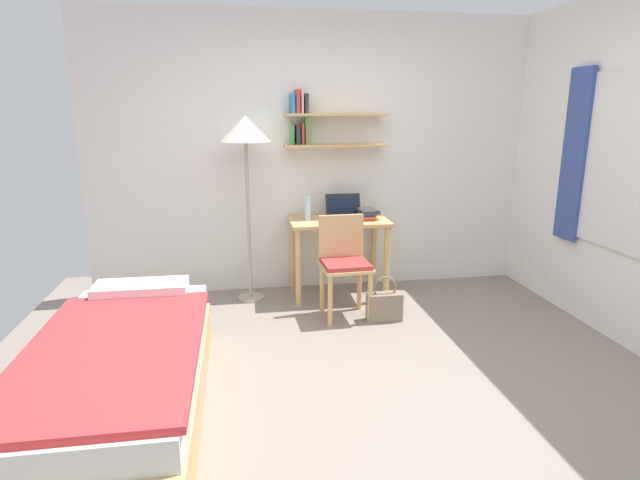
% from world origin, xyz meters
% --- Properties ---
extents(ground_plane, '(5.28, 5.28, 0.00)m').
position_xyz_m(ground_plane, '(0.00, 0.00, 0.00)').
color(ground_plane, gray).
extents(wall_back, '(4.40, 0.27, 2.60)m').
position_xyz_m(wall_back, '(-0.00, 2.02, 1.31)').
color(wall_back, white).
rests_on(wall_back, ground_plane).
extents(bed, '(0.92, 1.96, 0.54)m').
position_xyz_m(bed, '(-1.51, -0.06, 0.24)').
color(bed, tan).
rests_on(bed, ground_plane).
extents(desk, '(0.91, 0.56, 0.74)m').
position_xyz_m(desk, '(0.10, 1.70, 0.59)').
color(desk, tan).
rests_on(desk, ground_plane).
extents(desk_chair, '(0.42, 0.41, 0.86)m').
position_xyz_m(desk_chair, '(0.06, 1.20, 0.49)').
color(desk_chair, tan).
rests_on(desk_chair, ground_plane).
extents(standing_lamp, '(0.44, 0.44, 1.67)m').
position_xyz_m(standing_lamp, '(-0.72, 1.71, 1.49)').
color(standing_lamp, '#B2A893').
rests_on(standing_lamp, ground_plane).
extents(laptop, '(0.34, 0.23, 0.22)m').
position_xyz_m(laptop, '(0.17, 1.77, 0.79)').
color(laptop, black).
rests_on(laptop, desk).
extents(water_bottle, '(0.06, 0.06, 0.22)m').
position_xyz_m(water_bottle, '(-0.18, 1.71, 0.85)').
color(water_bottle, silver).
rests_on(water_bottle, desk).
extents(book_stack, '(0.20, 0.26, 0.09)m').
position_xyz_m(book_stack, '(0.38, 1.68, 0.78)').
color(book_stack, gold).
rests_on(book_stack, desk).
extents(handbag, '(0.29, 0.13, 0.39)m').
position_xyz_m(handbag, '(0.37, 1.03, 0.13)').
color(handbag, gray).
rests_on(handbag, ground_plane).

